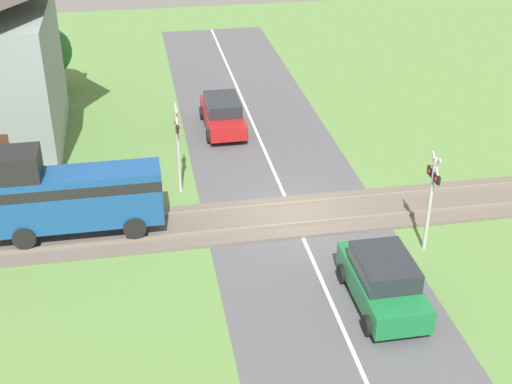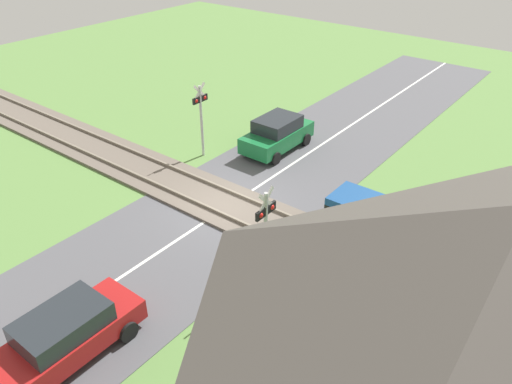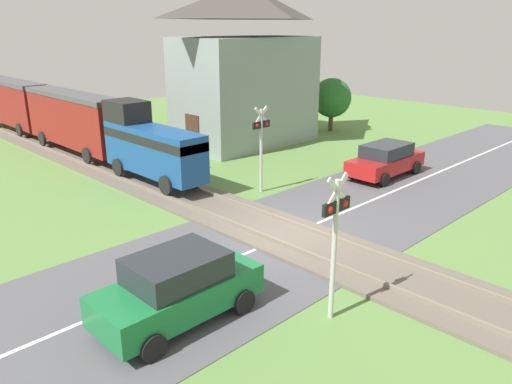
# 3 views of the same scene
# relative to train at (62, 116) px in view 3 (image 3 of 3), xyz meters

# --- Properties ---
(ground_plane) EXTENTS (60.00, 60.00, 0.00)m
(ground_plane) POSITION_rel_train_xyz_m (0.00, -16.04, -1.89)
(ground_plane) COLOR #5B8442
(road_surface) EXTENTS (48.00, 6.40, 0.02)m
(road_surface) POSITION_rel_train_xyz_m (0.00, -16.04, -1.88)
(road_surface) COLOR #515156
(road_surface) RESTS_ON ground_plane
(track_bed) EXTENTS (2.80, 48.00, 0.24)m
(track_bed) POSITION_rel_train_xyz_m (0.00, -16.04, -1.83)
(track_bed) COLOR #665B51
(track_bed) RESTS_ON ground_plane
(train) EXTENTS (1.58, 22.49, 3.18)m
(train) POSITION_rel_train_xyz_m (0.00, 0.00, 0.00)
(train) COLOR navy
(train) RESTS_ON track_bed
(car_near_crossing) EXTENTS (3.87, 1.87, 1.64)m
(car_near_crossing) POSITION_rel_train_xyz_m (-5.28, -17.48, -1.05)
(car_near_crossing) COLOR #197038
(car_near_crossing) RESTS_ON ground_plane
(car_far_side) EXTENTS (4.11, 1.78, 1.49)m
(car_far_side) POSITION_rel_train_xyz_m (8.17, -14.60, -1.11)
(car_far_side) COLOR #A81919
(car_far_side) RESTS_ON ground_plane
(crossing_signal_west_approach) EXTENTS (0.90, 0.18, 3.49)m
(crossing_signal_west_approach) POSITION_rel_train_xyz_m (-2.69, -19.88, 0.32)
(crossing_signal_west_approach) COLOR #B7B7B7
(crossing_signal_west_approach) RESTS_ON ground_plane
(crossing_signal_east_approach) EXTENTS (0.90, 0.18, 3.49)m
(crossing_signal_east_approach) POSITION_rel_train_xyz_m (2.69, -12.20, 0.32)
(crossing_signal_east_approach) COLOR #B7B7B7
(crossing_signal_east_approach) RESTS_ON ground_plane
(station_building) EXTENTS (8.17, 4.81, 8.54)m
(station_building) POSITION_rel_train_xyz_m (8.29, -5.37, 2.27)
(station_building) COLOR gray
(station_building) RESTS_ON ground_plane
(pedestrian_by_station) EXTENTS (0.39, 0.39, 1.60)m
(pedestrian_by_station) POSITION_rel_train_xyz_m (3.24, -4.24, -1.17)
(pedestrian_by_station) COLOR gold
(pedestrian_by_station) RESTS_ON ground_plane
(tree_by_station) EXTENTS (2.45, 2.45, 3.32)m
(tree_by_station) POSITION_rel_train_xyz_m (14.58, -6.65, 0.20)
(tree_by_station) COLOR brown
(tree_by_station) RESTS_ON ground_plane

